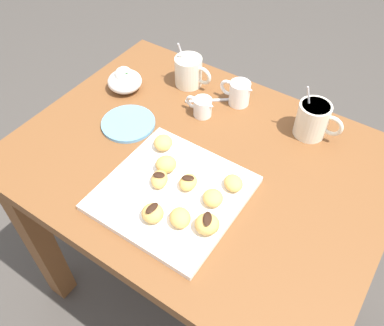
{
  "coord_description": "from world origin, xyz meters",
  "views": [
    {
      "loc": [
        0.38,
        -0.6,
        1.5
      ],
      "look_at": [
        0.01,
        -0.04,
        0.75
      ],
      "focal_mm": 37.78,
      "sensor_mm": 36.0,
      "label": 1
    }
  ],
  "objects_px": {
    "ice_cream_bowl": "(125,80)",
    "beignet_2": "(207,224)",
    "beignet_0": "(159,179)",
    "beignet_5": "(163,143)",
    "coffee_mug_cream_right": "(313,119)",
    "beignet_3": "(213,198)",
    "beignet_8": "(166,164)",
    "pastry_plate_square": "(173,193)",
    "beignet_1": "(153,213)",
    "cream_pitcher_white": "(239,92)",
    "dining_table": "(198,192)",
    "chocolate_sauce_pitcher": "(202,106)",
    "beignet_4": "(180,218)",
    "saucer_sky_left": "(128,123)",
    "beignet_7": "(233,183)",
    "coffee_mug_cream_left": "(189,71)",
    "beignet_6": "(188,182)"
  },
  "relations": [
    {
      "from": "beignet_0",
      "to": "beignet_7",
      "type": "bearing_deg",
      "value": 30.37
    },
    {
      "from": "beignet_1",
      "to": "beignet_3",
      "type": "height_order",
      "value": "beignet_1"
    },
    {
      "from": "ice_cream_bowl",
      "to": "beignet_6",
      "type": "distance_m",
      "value": 0.44
    },
    {
      "from": "beignet_3",
      "to": "beignet_8",
      "type": "bearing_deg",
      "value": 171.91
    },
    {
      "from": "beignet_1",
      "to": "beignet_3",
      "type": "relative_size",
      "value": 1.02
    },
    {
      "from": "beignet_1",
      "to": "beignet_5",
      "type": "bearing_deg",
      "value": 120.76
    },
    {
      "from": "ice_cream_bowl",
      "to": "beignet_2",
      "type": "bearing_deg",
      "value": -31.42
    },
    {
      "from": "coffee_mug_cream_right",
      "to": "ice_cream_bowl",
      "type": "distance_m",
      "value": 0.56
    },
    {
      "from": "ice_cream_bowl",
      "to": "beignet_5",
      "type": "relative_size",
      "value": 1.98
    },
    {
      "from": "saucer_sky_left",
      "to": "beignet_6",
      "type": "xyz_separation_m",
      "value": [
        0.27,
        -0.1,
        0.03
      ]
    },
    {
      "from": "beignet_4",
      "to": "beignet_2",
      "type": "bearing_deg",
      "value": 17.35
    },
    {
      "from": "chocolate_sauce_pitcher",
      "to": "beignet_1",
      "type": "bearing_deg",
      "value": -73.46
    },
    {
      "from": "coffee_mug_cream_right",
      "to": "beignet_2",
      "type": "height_order",
      "value": "coffee_mug_cream_right"
    },
    {
      "from": "beignet_4",
      "to": "dining_table",
      "type": "bearing_deg",
      "value": 112.21
    },
    {
      "from": "beignet_6",
      "to": "coffee_mug_cream_right",
      "type": "bearing_deg",
      "value": 64.86
    },
    {
      "from": "beignet_8",
      "to": "cream_pitcher_white",
      "type": "bearing_deg",
      "value": 88.1
    },
    {
      "from": "pastry_plate_square",
      "to": "beignet_7",
      "type": "relative_size",
      "value": 6.16
    },
    {
      "from": "coffee_mug_cream_left",
      "to": "dining_table",
      "type": "bearing_deg",
      "value": -51.13
    },
    {
      "from": "chocolate_sauce_pitcher",
      "to": "beignet_3",
      "type": "height_order",
      "value": "chocolate_sauce_pitcher"
    },
    {
      "from": "coffee_mug_cream_right",
      "to": "beignet_4",
      "type": "height_order",
      "value": "coffee_mug_cream_right"
    },
    {
      "from": "coffee_mug_cream_right",
      "to": "beignet_7",
      "type": "height_order",
      "value": "coffee_mug_cream_right"
    },
    {
      "from": "dining_table",
      "to": "chocolate_sauce_pitcher",
      "type": "bearing_deg",
      "value": 120.31
    },
    {
      "from": "beignet_3",
      "to": "cream_pitcher_white",
      "type": "bearing_deg",
      "value": 110.76
    },
    {
      "from": "beignet_6",
      "to": "ice_cream_bowl",
      "type": "bearing_deg",
      "value": 150.17
    },
    {
      "from": "pastry_plate_square",
      "to": "beignet_1",
      "type": "bearing_deg",
      "value": -84.0
    },
    {
      "from": "dining_table",
      "to": "beignet_0",
      "type": "height_order",
      "value": "beignet_0"
    },
    {
      "from": "beignet_5",
      "to": "beignet_0",
      "type": "bearing_deg",
      "value": -57.45
    },
    {
      "from": "coffee_mug_cream_right",
      "to": "beignet_3",
      "type": "height_order",
      "value": "coffee_mug_cream_right"
    },
    {
      "from": "beignet_8",
      "to": "beignet_2",
      "type": "bearing_deg",
      "value": -27.02
    },
    {
      "from": "dining_table",
      "to": "ice_cream_bowl",
      "type": "xyz_separation_m",
      "value": [
        -0.34,
        0.11,
        0.18
      ]
    },
    {
      "from": "pastry_plate_square",
      "to": "saucer_sky_left",
      "type": "distance_m",
      "value": 0.28
    },
    {
      "from": "pastry_plate_square",
      "to": "beignet_1",
      "type": "distance_m",
      "value": 0.09
    },
    {
      "from": "pastry_plate_square",
      "to": "beignet_5",
      "type": "distance_m",
      "value": 0.15
    },
    {
      "from": "saucer_sky_left",
      "to": "beignet_6",
      "type": "height_order",
      "value": "beignet_6"
    },
    {
      "from": "beignet_2",
      "to": "chocolate_sauce_pitcher",
      "type": "bearing_deg",
      "value": 124.53
    },
    {
      "from": "cream_pitcher_white",
      "to": "beignet_6",
      "type": "distance_m",
      "value": 0.36
    },
    {
      "from": "pastry_plate_square",
      "to": "beignet_6",
      "type": "bearing_deg",
      "value": 55.85
    },
    {
      "from": "saucer_sky_left",
      "to": "beignet_7",
      "type": "bearing_deg",
      "value": -6.47
    },
    {
      "from": "beignet_3",
      "to": "beignet_8",
      "type": "xyz_separation_m",
      "value": [
        -0.15,
        0.02,
        0.0
      ]
    },
    {
      "from": "pastry_plate_square",
      "to": "beignet_6",
      "type": "height_order",
      "value": "beignet_6"
    },
    {
      "from": "chocolate_sauce_pitcher",
      "to": "beignet_4",
      "type": "xyz_separation_m",
      "value": [
        0.17,
        -0.35,
        0.0
      ]
    },
    {
      "from": "beignet_6",
      "to": "chocolate_sauce_pitcher",
      "type": "bearing_deg",
      "value": 116.21
    },
    {
      "from": "dining_table",
      "to": "coffee_mug_cream_right",
      "type": "bearing_deg",
      "value": 50.4
    },
    {
      "from": "beignet_2",
      "to": "beignet_5",
      "type": "distance_m",
      "value": 0.27
    },
    {
      "from": "saucer_sky_left",
      "to": "beignet_5",
      "type": "relative_size",
      "value": 2.88
    },
    {
      "from": "pastry_plate_square",
      "to": "beignet_2",
      "type": "relative_size",
      "value": 5.83
    },
    {
      "from": "beignet_0",
      "to": "beignet_5",
      "type": "height_order",
      "value": "beignet_5"
    },
    {
      "from": "coffee_mug_cream_left",
      "to": "beignet_5",
      "type": "xyz_separation_m",
      "value": [
        0.11,
        -0.28,
        -0.02
      ]
    },
    {
      "from": "cream_pitcher_white",
      "to": "beignet_5",
      "type": "height_order",
      "value": "cream_pitcher_white"
    },
    {
      "from": "beignet_5",
      "to": "beignet_7",
      "type": "height_order",
      "value": "beignet_5"
    }
  ]
}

